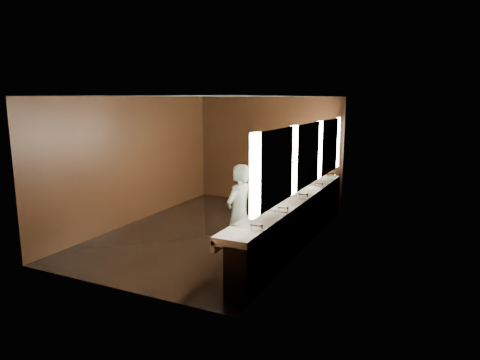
# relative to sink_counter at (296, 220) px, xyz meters

# --- Properties ---
(floor) EXTENTS (6.00, 6.00, 0.00)m
(floor) POSITION_rel_sink_counter_xyz_m (-1.79, 0.00, -0.50)
(floor) COLOR black
(floor) RESTS_ON ground
(ceiling) EXTENTS (4.00, 6.00, 0.02)m
(ceiling) POSITION_rel_sink_counter_xyz_m (-1.79, 0.00, 2.30)
(ceiling) COLOR #2D2D2B
(ceiling) RESTS_ON wall_back
(wall_back) EXTENTS (4.00, 0.02, 2.80)m
(wall_back) POSITION_rel_sink_counter_xyz_m (-1.79, 3.00, 0.90)
(wall_back) COLOR black
(wall_back) RESTS_ON floor
(wall_front) EXTENTS (4.00, 0.02, 2.80)m
(wall_front) POSITION_rel_sink_counter_xyz_m (-1.79, -3.00, 0.90)
(wall_front) COLOR black
(wall_front) RESTS_ON floor
(wall_left) EXTENTS (0.02, 6.00, 2.80)m
(wall_left) POSITION_rel_sink_counter_xyz_m (-3.79, 0.00, 0.90)
(wall_left) COLOR black
(wall_left) RESTS_ON floor
(wall_right) EXTENTS (0.02, 6.00, 2.80)m
(wall_right) POSITION_rel_sink_counter_xyz_m (0.21, 0.00, 0.90)
(wall_right) COLOR black
(wall_right) RESTS_ON floor
(sink_counter) EXTENTS (0.55, 5.40, 1.01)m
(sink_counter) POSITION_rel_sink_counter_xyz_m (0.00, 0.00, 0.00)
(sink_counter) COLOR black
(sink_counter) RESTS_ON floor
(mirror_band) EXTENTS (0.06, 5.03, 1.15)m
(mirror_band) POSITION_rel_sink_counter_xyz_m (0.19, -0.00, 1.25)
(mirror_band) COLOR white
(mirror_band) RESTS_ON wall_right
(person) EXTENTS (0.49, 0.67, 1.69)m
(person) POSITION_rel_sink_counter_xyz_m (-0.62, -1.25, 0.35)
(person) COLOR #89C6CC
(person) RESTS_ON floor
(trash_bin) EXTENTS (0.51, 0.51, 0.59)m
(trash_bin) POSITION_rel_sink_counter_xyz_m (-0.22, -0.56, -0.20)
(trash_bin) COLOR black
(trash_bin) RESTS_ON floor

